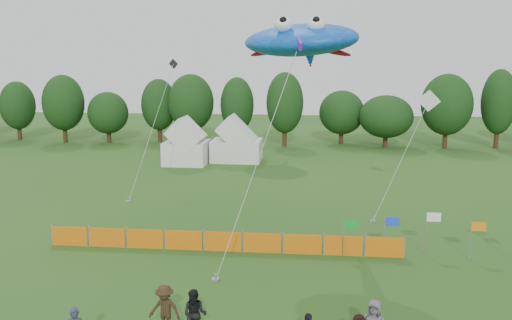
# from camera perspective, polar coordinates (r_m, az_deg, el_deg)

# --- Properties ---
(treeline) EXTENTS (104.57, 8.78, 8.36)m
(treeline) POSITION_cam_1_polar(r_m,az_deg,el_deg) (63.41, 5.30, 5.21)
(treeline) COLOR #382314
(treeline) RESTS_ON ground
(tent_left) EXTENTS (3.89, 3.89, 3.43)m
(tent_left) POSITION_cam_1_polar(r_m,az_deg,el_deg) (52.56, -6.97, 1.48)
(tent_left) COLOR silver
(tent_left) RESTS_ON ground
(tent_right) EXTENTS (4.67, 3.73, 3.29)m
(tent_right) POSITION_cam_1_polar(r_m,az_deg,el_deg) (53.72, -1.94, 1.66)
(tent_right) COLOR silver
(tent_right) RESTS_ON ground
(barrier_fence) EXTENTS (17.90, 0.06, 1.00)m
(barrier_fence) POSITION_cam_1_polar(r_m,az_deg,el_deg) (28.91, -3.37, -8.15)
(barrier_fence) COLOR #CC620B
(barrier_fence) RESTS_ON ground
(flag_row) EXTENTS (8.73, 0.81, 2.16)m
(flag_row) POSITION_cam_1_polar(r_m,az_deg,el_deg) (28.97, 17.10, -6.82)
(flag_row) COLOR gray
(flag_row) RESTS_ON ground
(spectator_b) EXTENTS (0.89, 0.71, 1.77)m
(spectator_b) POSITION_cam_1_polar(r_m,az_deg,el_deg) (20.38, -6.13, -15.11)
(spectator_b) COLOR black
(spectator_b) RESTS_ON ground
(spectator_c) EXTENTS (1.26, 0.84, 1.82)m
(spectator_c) POSITION_cam_1_polar(r_m,az_deg,el_deg) (20.77, -9.10, -14.60)
(spectator_c) COLOR #302113
(spectator_c) RESTS_ON ground
(stingray_kite) EXTENTS (7.54, 13.22, 11.52)m
(stingray_kite) POSITION_cam_1_polar(r_m,az_deg,el_deg) (28.73, 4.56, 11.80)
(stingray_kite) COLOR blue
(stingray_kite) RESTS_ON ground
(small_kite_white) EXTENTS (4.47, 4.25, 7.63)m
(small_kite_white) POSITION_cam_1_polar(r_m,az_deg,el_deg) (37.05, 15.82, 3.31)
(small_kite_white) COLOR white
(small_kite_white) RESTS_ON ground
(small_kite_dark) EXTENTS (2.06, 7.41, 9.56)m
(small_kite_dark) POSITION_cam_1_polar(r_m,az_deg,el_deg) (42.15, -10.08, 3.90)
(small_kite_dark) COLOR black
(small_kite_dark) RESTS_ON ground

